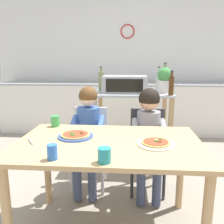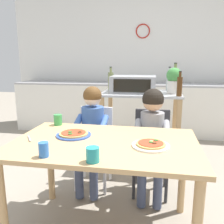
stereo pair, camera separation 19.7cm
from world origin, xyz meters
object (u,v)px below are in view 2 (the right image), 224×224
object	(u,v)px
potted_herb_plant	(174,80)
drinking_cup_green	(58,120)
bottle_clear_vinegar	(111,81)
child_in_grey_shirt	(152,130)
serving_spoon	(29,138)
toaster_oven	(133,84)
drinking_cup_blue	(44,150)
bottle_brown_beer	(180,86)
dining_chair_right	(151,145)
bottle_tall_green_wine	(169,81)
pizza_plate_white	(151,145)
drinking_cup_teal	(93,155)
pizza_plate_blue_rimmed	(74,134)
dining_chair_left	(95,140)
child_in_blue_striped_shirt	(91,127)
bottle_squat_spirits	(175,79)
kitchen_island_cart	(141,117)
dining_table	(105,155)

from	to	relation	value
potted_herb_plant	drinking_cup_green	size ratio (longest dim) A/B	3.18
bottle_clear_vinegar	child_in_grey_shirt	size ratio (longest dim) A/B	0.29
child_in_grey_shirt	serving_spoon	xyz separation A→B (m)	(-0.88, -0.62, 0.07)
toaster_oven	drinking_cup_blue	bearing A→B (deg)	-102.69
toaster_oven	child_in_grey_shirt	distance (m)	0.88
bottle_brown_beer	potted_herb_plant	world-z (taller)	potted_herb_plant
toaster_oven	dining_chair_right	size ratio (longest dim) A/B	0.66
potted_herb_plant	child_in_grey_shirt	bearing A→B (deg)	-107.30
bottle_brown_beer	drinking_cup_blue	bearing A→B (deg)	-122.30
drinking_cup_blue	bottle_brown_beer	bearing A→B (deg)	57.70
bottle_tall_green_wine	pizza_plate_white	size ratio (longest dim) A/B	1.20
drinking_cup_teal	dining_chair_right	bearing A→B (deg)	72.96
pizza_plate_white	bottle_clear_vinegar	bearing A→B (deg)	109.74
potted_herb_plant	child_in_grey_shirt	distance (m)	0.86
bottle_clear_vinegar	pizza_plate_blue_rimmed	bearing A→B (deg)	-91.02
dining_chair_left	serving_spoon	distance (m)	0.87
child_in_blue_striped_shirt	potted_herb_plant	bearing A→B (deg)	40.26
bottle_squat_spirits	pizza_plate_blue_rimmed	size ratio (longest dim) A/B	1.34
dining_chair_right	drinking_cup_green	xyz separation A→B (m)	(-0.83, -0.33, 0.30)
toaster_oven	bottle_brown_beer	bearing A→B (deg)	-26.13
drinking_cup_teal	bottle_brown_beer	bearing A→B (deg)	67.66
kitchen_island_cart	drinking_cup_green	bearing A→B (deg)	-124.81
bottle_tall_green_wine	pizza_plate_blue_rimmed	distance (m)	1.69
bottle_squat_spirits	pizza_plate_blue_rimmed	bearing A→B (deg)	-121.47
kitchen_island_cart	pizza_plate_blue_rimmed	distance (m)	1.33
dining_chair_left	pizza_plate_blue_rimmed	xyz separation A→B (m)	(0.00, -0.64, 0.27)
bottle_brown_beer	dining_chair_left	distance (m)	1.08
dining_table	bottle_squat_spirits	bearing A→B (deg)	68.36
dining_table	child_in_grey_shirt	world-z (taller)	child_in_grey_shirt
bottle_clear_vinegar	bottle_tall_green_wine	distance (m)	0.75
bottle_squat_spirits	dining_table	bearing A→B (deg)	-111.64
bottle_tall_green_wine	bottle_brown_beer	size ratio (longest dim) A/B	1.11
dining_chair_right	bottle_brown_beer	bearing A→B (deg)	55.68
bottle_tall_green_wine	bottle_squat_spirits	distance (m)	0.13
child_in_grey_shirt	drinking_cup_green	world-z (taller)	child_in_grey_shirt
dining_table	dining_chair_right	world-z (taller)	dining_chair_right
child_in_grey_shirt	pizza_plate_white	bearing A→B (deg)	-89.98
bottle_brown_beer	drinking_cup_green	distance (m)	1.34
bottle_brown_beer	child_in_grey_shirt	world-z (taller)	bottle_brown_beer
child_in_grey_shirt	child_in_blue_striped_shirt	bearing A→B (deg)	176.65
dining_chair_left	drinking_cup_blue	world-z (taller)	drinking_cup_blue
child_in_grey_shirt	pizza_plate_blue_rimmed	world-z (taller)	child_in_grey_shirt
bottle_tall_green_wine	drinking_cup_green	distance (m)	1.59
bottle_squat_spirits	child_in_blue_striped_shirt	distance (m)	1.25
bottle_brown_beer	drinking_cup_teal	bearing A→B (deg)	-112.34
drinking_cup_teal	dining_table	bearing A→B (deg)	91.10
bottle_tall_green_wine	bottle_squat_spirits	size ratio (longest dim) A/B	0.85
bottle_tall_green_wine	drinking_cup_teal	size ratio (longest dim) A/B	3.48
pizza_plate_white	toaster_oven	bearing A→B (deg)	100.13
bottle_clear_vinegar	serving_spoon	world-z (taller)	bottle_clear_vinegar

